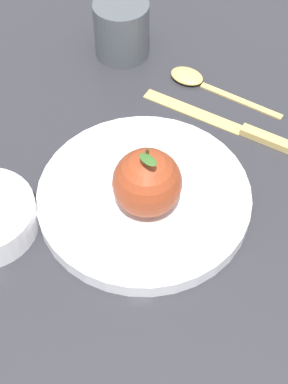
# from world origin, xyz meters

# --- Properties ---
(ground_plane) EXTENTS (2.40, 2.40, 0.00)m
(ground_plane) POSITION_xyz_m (0.00, 0.00, 0.00)
(ground_plane) COLOR #2D2D33
(dinner_plate) EXTENTS (0.25, 0.25, 0.02)m
(dinner_plate) POSITION_xyz_m (0.01, -0.03, 0.01)
(dinner_plate) COLOR white
(dinner_plate) RESTS_ON ground_plane
(apple) EXTENTS (0.08, 0.08, 0.09)m
(apple) POSITION_xyz_m (0.03, -0.03, 0.06)
(apple) COLOR #9E3D1E
(apple) RESTS_ON dinner_plate
(cup) EXTENTS (0.08, 0.08, 0.08)m
(cup) POSITION_xyz_m (-0.26, -0.05, 0.04)
(cup) COLOR #4C5156
(cup) RESTS_ON ground_plane
(knife) EXTENTS (0.14, 0.19, 0.01)m
(knife) POSITION_xyz_m (-0.10, 0.09, 0.00)
(knife) COLOR #D8B766
(knife) RESTS_ON ground_plane
(spoon) EXTENTS (0.12, 0.15, 0.01)m
(spoon) POSITION_xyz_m (-0.19, 0.06, 0.01)
(spoon) COLOR #D8B766
(spoon) RESTS_ON ground_plane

